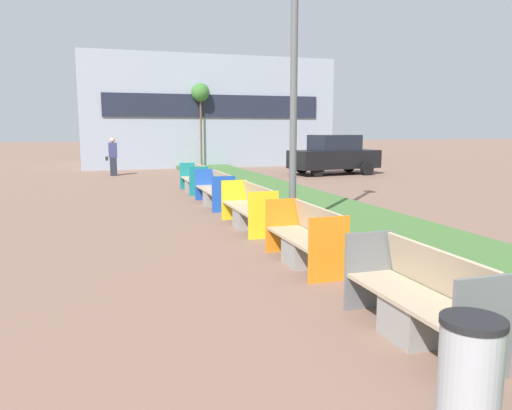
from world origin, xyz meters
name	(u,v)px	position (x,y,z in m)	size (l,w,h in m)	color
planter_grass_strip	(352,222)	(3.20, 12.00, 0.09)	(2.80, 120.00, 0.18)	#426B33
building_backdrop	(200,114)	(4.00, 33.52, 3.06)	(14.13, 8.66, 6.13)	#939EAD
bench_grey_frame	(418,305)	(0.94, 6.38, 0.36)	(0.65, 1.92, 0.94)	gray
bench_orange_frame	(305,243)	(0.94, 9.34, 0.36)	(0.65, 1.91, 0.94)	gray
bench_yellow_frame	(249,211)	(0.94, 12.47, 0.37)	(0.65, 2.27, 0.94)	gray
bench_blue_frame	(215,192)	(0.94, 15.84, 0.38)	(0.65, 2.41, 0.94)	gray
bench_teal_frame	(195,181)	(0.94, 19.02, 0.36)	(0.65, 1.98, 0.94)	gray
litter_bin	(470,375)	(0.31, 4.90, 0.43)	(0.46, 0.46, 0.85)	#9EA0A5
street_lamp_post	(295,1)	(1.55, 11.46, 4.54)	(0.24, 0.44, 8.31)	#56595B
sapling_tree_far	(200,94)	(3.14, 28.94, 3.97)	(0.97, 0.97, 4.54)	brown
pedestrian_walking	(113,156)	(-1.55, 26.03, 0.89)	(0.53, 0.24, 1.74)	#232633
parked_car_distant	(334,155)	(8.45, 23.65, 0.91)	(4.41, 2.33, 1.86)	black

